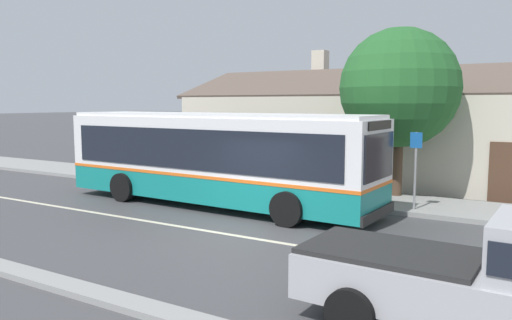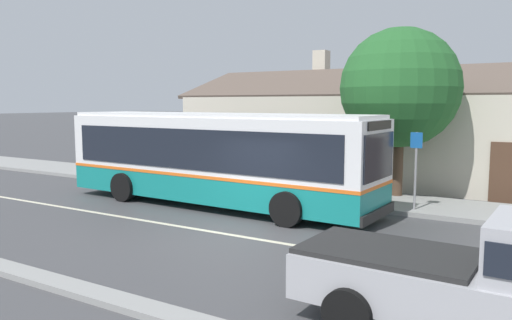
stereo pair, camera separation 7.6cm
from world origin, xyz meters
The scene contains 11 objects.
ground_plane centered at (0.00, 0.00, 0.00)m, with size 300.00×300.00×0.00m, color #424244.
sidewalk_far centered at (0.00, 6.00, 0.07)m, with size 60.00×3.00×0.15m, color gray.
curb_near centered at (0.00, -4.75, 0.06)m, with size 60.00×0.50×0.12m, color gray.
lane_divider_stripe centered at (0.00, 0.00, 0.00)m, with size 60.00×0.16×0.01m, color beige.
community_building centered at (2.46, 12.83, 1.97)m, with size 22.43×8.91×6.13m.
transit_bus centered at (-2.54, 2.90, 1.66)m, with size 11.46×3.05×3.09m.
pickup_truck_silver centered at (6.66, -3.01, 0.93)m, with size 5.65×2.26×1.88m.
bench_by_building centered at (-7.57, 5.26, 0.58)m, with size 1.84×0.51×0.94m.
bench_down_street centered at (-3.66, 5.29, 0.56)m, with size 1.55×0.51×0.94m.
street_tree_primary centered at (2.29, 7.19, 3.82)m, with size 4.18×4.18×6.05m.
bus_stop_sign centered at (3.53, 4.99, 1.64)m, with size 0.36×0.07×2.40m.
Camera 2 is at (7.23, -10.52, 3.43)m, focal length 35.00 mm.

